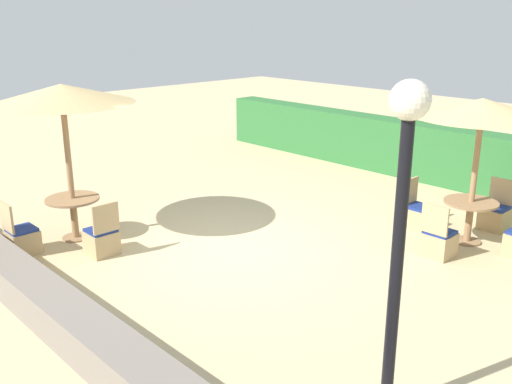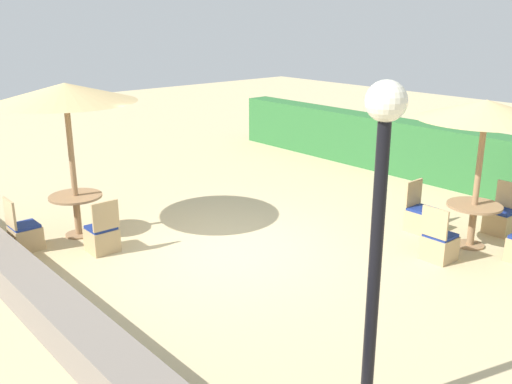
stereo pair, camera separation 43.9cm
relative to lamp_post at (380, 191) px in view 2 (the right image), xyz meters
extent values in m
plane|color=#C6B284|center=(-4.20, 1.59, -2.35)|extent=(40.00, 40.00, 0.00)
cube|color=#2D6B33|center=(-4.20, 7.85, -1.68)|extent=(13.00, 0.70, 1.33)
cube|color=slate|center=(-4.20, -1.68, -2.11)|extent=(10.00, 0.56, 0.48)
cylinder|color=black|center=(0.00, 0.00, -0.85)|extent=(0.12, 0.12, 3.00)
sphere|color=silver|center=(0.00, 0.00, 0.79)|extent=(0.36, 0.36, 0.36)
cylinder|color=#93704C|center=(-6.50, -0.08, -1.02)|extent=(0.10, 0.10, 2.66)
cone|color=tan|center=(-6.50, -0.08, 0.22)|extent=(2.40, 2.40, 0.32)
cylinder|color=#93704C|center=(-6.50, -0.08, -2.34)|extent=(0.48, 0.48, 0.03)
cylinder|color=#93704C|center=(-6.50, -0.08, -1.99)|extent=(0.12, 0.12, 0.72)
cylinder|color=#93704C|center=(-6.50, -0.08, -1.62)|extent=(0.93, 0.93, 0.04)
cube|color=tan|center=(-6.47, -1.02, -2.15)|extent=(0.46, 0.46, 0.40)
cube|color=navy|center=(-6.47, -1.02, -1.93)|extent=(0.42, 0.42, 0.05)
cube|color=tan|center=(-6.47, -1.23, -1.66)|extent=(0.46, 0.04, 0.48)
cube|color=tan|center=(-5.54, -0.09, -2.15)|extent=(0.46, 0.46, 0.40)
cube|color=navy|center=(-5.54, -0.09, -1.93)|extent=(0.42, 0.42, 0.05)
cube|color=tan|center=(-5.33, -0.09, -1.66)|extent=(0.04, 0.46, 0.48)
cylinder|color=#93704C|center=(-1.60, 4.84, -1.13)|extent=(0.10, 0.10, 2.45)
cone|color=tan|center=(-1.60, 4.84, 0.01)|extent=(2.21, 2.21, 0.32)
cylinder|color=#93704C|center=(-1.60, 4.84, -2.34)|extent=(0.48, 0.48, 0.03)
cylinder|color=#93704C|center=(-1.60, 4.84, -1.99)|extent=(0.12, 0.12, 0.71)
cylinder|color=#93704C|center=(-1.60, 4.84, -1.62)|extent=(0.91, 0.91, 0.04)
cube|color=tan|center=(-1.64, 3.92, -2.15)|extent=(0.46, 0.46, 0.40)
cube|color=navy|center=(-1.64, 3.92, -1.93)|extent=(0.42, 0.42, 0.05)
cube|color=tan|center=(-1.64, 3.71, -1.66)|extent=(0.46, 0.04, 0.48)
cube|color=tan|center=(-2.56, 4.79, -2.15)|extent=(0.46, 0.46, 0.40)
cube|color=navy|center=(-2.56, 4.79, -1.93)|extent=(0.42, 0.42, 0.05)
cube|color=tan|center=(-2.77, 4.79, -1.66)|extent=(0.04, 0.46, 0.48)
cube|color=tan|center=(-1.57, 5.79, -2.15)|extent=(0.46, 0.46, 0.40)
cube|color=navy|center=(-1.57, 5.79, -1.93)|extent=(0.42, 0.42, 0.05)
cube|color=tan|center=(-1.57, 6.00, -1.66)|extent=(0.46, 0.04, 0.48)
camera|label=1|loc=(2.61, -4.26, 1.48)|focal=40.00mm
camera|label=2|loc=(2.90, -3.94, 1.48)|focal=40.00mm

